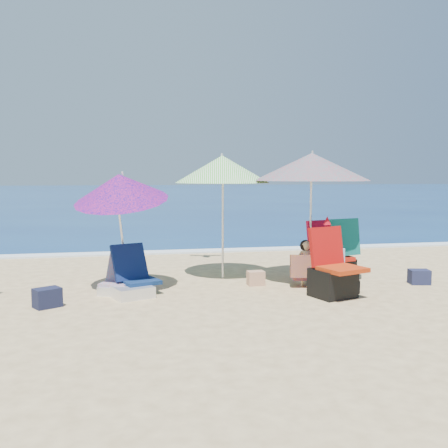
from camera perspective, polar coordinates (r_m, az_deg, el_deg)
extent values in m
plane|color=#D8BC84|center=(7.91, 3.56, -8.61)|extent=(120.00, 120.00, 0.00)
cube|color=navy|center=(52.49, -8.94, 3.34)|extent=(120.00, 80.00, 0.12)
cube|color=white|center=(12.81, -2.20, -3.03)|extent=(120.00, 0.50, 0.04)
cylinder|color=white|center=(9.20, 9.64, 0.13)|extent=(0.04, 0.04, 2.16)
cone|color=red|center=(9.15, 9.79, 6.32)|extent=(2.30, 2.30, 0.48)
cylinder|color=silver|center=(9.15, 9.85, 7.67)|extent=(0.04, 0.04, 0.13)
cylinder|color=white|center=(9.47, -0.14, 0.26)|extent=(0.05, 0.05, 2.12)
cone|color=green|center=(9.43, -0.19, 6.15)|extent=(2.03, 2.03, 0.50)
cylinder|color=white|center=(9.44, -0.25, 7.51)|extent=(0.04, 0.04, 0.13)
cylinder|color=white|center=(8.63, -11.32, -1.52)|extent=(0.21, 0.44, 1.73)
cone|color=#BB1A61|center=(8.46, -11.53, 4.03)|extent=(2.03, 2.07, 0.80)
cylinder|color=white|center=(8.52, -11.27, 5.37)|extent=(0.05, 0.06, 0.12)
cylinder|color=maroon|center=(8.63, 11.45, -3.67)|extent=(0.11, 0.11, 1.13)
cone|color=#B00C19|center=(8.54, 11.46, 0.39)|extent=(0.16, 0.16, 0.14)
cube|color=#0D234C|center=(8.44, -9.32, -6.38)|extent=(0.70, 0.66, 0.07)
cube|color=#0C1A45|center=(8.52, -10.52, -4.22)|extent=(0.64, 0.51, 0.59)
cube|color=silver|center=(8.25, -10.21, -7.46)|extent=(0.73, 0.69, 0.18)
cube|color=#EB5F53|center=(8.51, -11.96, -6.56)|extent=(0.58, 0.55, 0.06)
cube|color=#CE4855|center=(8.67, -11.39, -4.66)|extent=(0.53, 0.43, 0.49)
cube|color=white|center=(8.52, -11.96, -7.19)|extent=(0.61, 0.58, 0.15)
cube|color=#A82D0C|center=(8.14, 13.11, -4.94)|extent=(0.78, 0.73, 0.07)
cube|color=#9D0D0B|center=(8.34, 11.37, -2.47)|extent=(0.65, 0.37, 0.63)
cube|color=black|center=(8.31, 12.05, -6.45)|extent=(0.75, 0.70, 0.45)
cube|color=red|center=(9.14, 11.85, -3.73)|extent=(0.75, 0.70, 0.07)
cube|color=#B60D31|center=(9.37, 11.02, -1.52)|extent=(0.66, 0.32, 0.64)
cube|color=black|center=(9.30, 12.10, -5.14)|extent=(0.73, 0.68, 0.46)
cube|color=#097C5F|center=(9.06, 13.29, -1.44)|extent=(0.60, 0.33, 0.65)
cube|color=#94C4ED|center=(8.87, 12.55, -3.80)|extent=(0.28, 0.20, 0.34)
imported|color=tan|center=(8.89, 9.14, -4.46)|extent=(0.32, 0.24, 0.80)
cube|color=#441073|center=(9.01, 9.05, -5.88)|extent=(0.51, 0.47, 0.05)
cube|color=#290D5E|center=(8.84, 9.20, -4.68)|extent=(0.58, 0.30, 0.41)
sphere|color=black|center=(8.91, 9.10, -2.40)|extent=(0.20, 0.20, 0.20)
cube|color=#161A31|center=(7.95, -19.15, -7.79)|extent=(0.45, 0.41, 0.28)
cube|color=tan|center=(9.00, 3.57, -6.05)|extent=(0.30, 0.22, 0.25)
cube|color=#1C203E|center=(9.71, 20.98, -5.53)|extent=(0.39, 0.32, 0.26)
cube|color=black|center=(8.68, 13.91, -6.75)|extent=(0.31, 0.24, 0.22)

